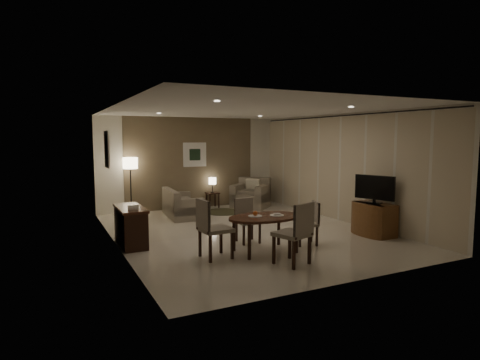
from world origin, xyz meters
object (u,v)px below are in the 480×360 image
dining_table (265,234)px  tv_cabinet (374,219)px  chair_right (306,223)px  floor_lamp (131,186)px  chair_near (292,233)px  armchair (251,193)px  chair_left (216,228)px  console_desk (131,226)px  sofa (182,203)px  chair_far (248,221)px  side_table (213,200)px

dining_table → tv_cabinet: bearing=1.6°
dining_table → chair_right: 0.99m
tv_cabinet → floor_lamp: floor_lamp is taller
chair_near → armchair: 5.48m
chair_left → dining_table: bearing=-97.2°
console_desk → armchair: armchair is taller
tv_cabinet → chair_right: 1.78m
chair_near → sofa: chair_near is taller
armchair → floor_lamp: size_ratio=0.63×
tv_cabinet → chair_left: bearing=-179.6°
chair_near → sofa: size_ratio=0.67×
chair_far → side_table: bearing=79.2°
tv_cabinet → chair_near: chair_near is taller
dining_table → floor_lamp: 5.02m
chair_right → floor_lamp: floor_lamp is taller
armchair → floor_lamp: (-3.45, 0.47, 0.34)m
chair_right → tv_cabinet: bearing=107.8°
chair_near → floor_lamp: size_ratio=0.67×
dining_table → armchair: bearing=65.5°
floor_lamp → armchair: bearing=-7.7°
chair_left → sofa: size_ratio=0.67×
chair_far → sofa: bearing=98.0°
chair_far → chair_near: bearing=-87.6°
tv_cabinet → chair_far: bearing=166.6°
sofa → console_desk: bearing=146.3°
chair_right → armchair: bearing=-174.9°
chair_near → floor_lamp: bearing=-92.7°
chair_left → floor_lamp: size_ratio=0.67×
tv_cabinet → chair_left: chair_left is taller
chair_far → tv_cabinet: bearing=-11.6°
tv_cabinet → dining_table: bearing=-178.4°
side_table → console_desk: bearing=-133.3°
chair_near → console_desk: bearing=-65.8°
console_desk → chair_right: size_ratio=1.42×
tv_cabinet → dining_table: tv_cabinet is taller
chair_left → chair_right: (1.94, 0.04, -0.10)m
chair_right → console_desk: bearing=-97.3°
console_desk → side_table: 4.47m
armchair → dining_table: bearing=-66.5°
dining_table → chair_right: size_ratio=1.68×
armchair → side_table: (-1.02, 0.52, -0.21)m
dining_table → chair_far: bearing=88.0°
console_desk → tv_cabinet: console_desk is taller
console_desk → dining_table: bearing=-36.6°
chair_far → dining_table: bearing=-90.2°
console_desk → chair_far: size_ratio=1.37×
chair_near → armchair: chair_near is taller
tv_cabinet → chair_right: size_ratio=1.06×
dining_table → chair_left: chair_left is taller
chair_right → floor_lamp: bearing=-134.0°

